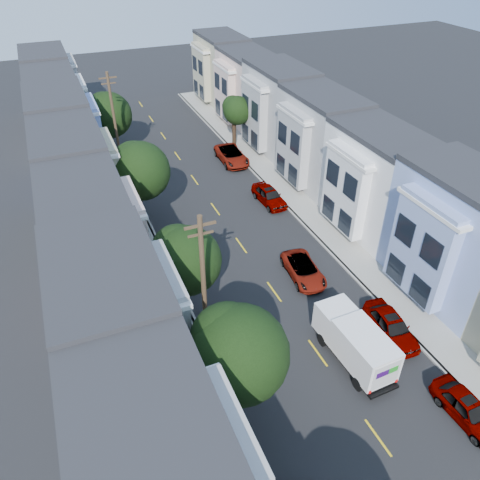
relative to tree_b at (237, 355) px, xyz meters
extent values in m
plane|color=black|center=(6.30, 2.57, -5.34)|extent=(160.00, 160.00, 0.00)
cube|color=black|center=(6.30, 17.57, -5.33)|extent=(12.00, 70.00, 0.02)
cube|color=gray|center=(0.25, 17.57, -5.26)|extent=(0.30, 70.00, 0.15)
cube|color=gray|center=(12.35, 17.57, -5.26)|extent=(0.30, 70.00, 0.15)
cube|color=gray|center=(-1.05, 17.57, -5.26)|extent=(2.60, 70.00, 0.15)
cube|color=gray|center=(13.65, 17.57, -5.26)|extent=(2.60, 70.00, 0.15)
cube|color=gold|center=(6.30, 17.57, -5.34)|extent=(0.12, 70.00, 0.01)
cube|color=white|center=(-4.85, 17.57, -5.34)|extent=(5.00, 70.00, 8.50)
cube|color=white|center=(17.45, 17.57, -5.34)|extent=(5.00, 70.00, 8.50)
cylinder|color=black|center=(-0.30, 0.00, -3.48)|extent=(0.44, 0.44, 3.72)
sphere|color=black|center=(0.00, 0.00, 0.02)|extent=(4.70, 4.70, 4.70)
cylinder|color=black|center=(-0.30, 8.22, -3.66)|extent=(0.44, 0.44, 3.36)
sphere|color=black|center=(0.00, 8.22, -0.48)|extent=(4.28, 4.28, 4.28)
cylinder|color=black|center=(-0.30, 20.26, -3.60)|extent=(0.44, 0.44, 3.48)
sphere|color=black|center=(0.00, 20.26, -0.22)|extent=(4.70, 4.70, 4.70)
cylinder|color=black|center=(-0.30, 35.15, -3.87)|extent=(0.44, 0.44, 2.94)
sphere|color=black|center=(0.00, 35.15, -0.75)|extent=(4.70, 4.70, 4.70)
cylinder|color=black|center=(12.90, 32.42, -3.79)|extent=(0.44, 0.44, 3.09)
sphere|color=black|center=(13.20, 32.42, -1.17)|extent=(3.08, 3.08, 3.08)
cylinder|color=#42301E|center=(0.00, 4.57, -0.34)|extent=(0.26, 0.26, 10.00)
cube|color=#42301E|center=(0.00, 4.57, 4.26)|extent=(1.60, 0.12, 0.12)
cylinder|color=#42301E|center=(0.00, 30.57, -0.34)|extent=(0.26, 0.26, 10.00)
cube|color=#42301E|center=(0.00, 30.57, 4.26)|extent=(1.60, 0.12, 0.12)
cube|color=white|center=(7.92, 0.58, -3.68)|extent=(2.13, 3.82, 2.09)
cube|color=white|center=(7.92, 3.37, -3.77)|extent=(2.13, 1.78, 1.92)
cube|color=black|center=(7.92, 1.37, -4.83)|extent=(1.96, 5.48, 0.21)
cube|color=#2D0A51|center=(7.61, -1.33, -3.43)|extent=(0.80, 0.04, 0.39)
cube|color=#198C1E|center=(8.32, -1.33, -3.43)|extent=(0.62, 0.04, 0.39)
cylinder|color=black|center=(6.96, -0.47, -4.94)|extent=(0.25, 0.80, 0.80)
cylinder|color=black|center=(8.88, -0.47, -4.94)|extent=(0.25, 0.80, 0.80)
cylinder|color=black|center=(6.96, 3.11, -4.94)|extent=(0.25, 0.80, 0.80)
cylinder|color=black|center=(8.88, 3.11, -4.94)|extent=(0.25, 0.80, 0.80)
imported|color=black|center=(8.96, 9.24, -4.70)|extent=(2.57, 4.78, 1.27)
imported|color=#929AA4|center=(1.40, 4.55, -4.63)|extent=(1.73, 4.37, 1.41)
imported|color=black|center=(1.40, 14.97, -4.58)|extent=(2.16, 4.81, 1.52)
imported|color=#5A5E60|center=(11.20, -4.19, -4.63)|extent=(1.82, 4.41, 1.41)
imported|color=silver|center=(11.20, 2.15, -4.57)|extent=(2.26, 4.88, 1.53)
imported|color=black|center=(11.20, 19.72, -4.58)|extent=(2.04, 4.74, 1.51)
imported|color=black|center=(11.20, 28.90, -4.58)|extent=(2.65, 5.49, 1.51)
camera|label=1|loc=(-5.34, -13.27, 16.48)|focal=35.00mm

